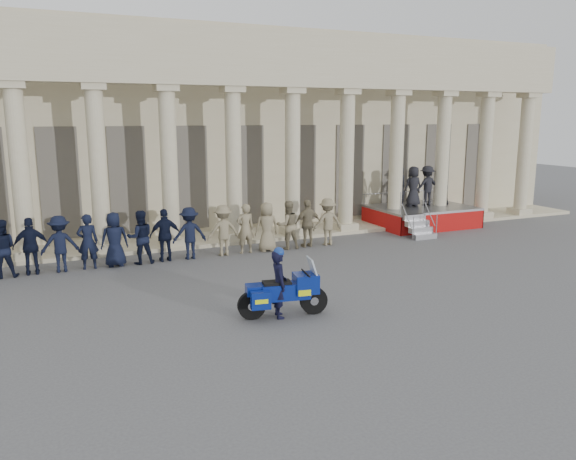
# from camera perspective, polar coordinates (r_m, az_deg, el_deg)

# --- Properties ---
(ground) EXTENTS (90.00, 90.00, 0.00)m
(ground) POSITION_cam_1_polar(r_m,az_deg,el_deg) (15.66, -0.66, -7.61)
(ground) COLOR #4D4D50
(ground) RESTS_ON ground
(building) EXTENTS (40.00, 12.50, 9.00)m
(building) POSITION_cam_1_polar(r_m,az_deg,el_deg) (28.97, -12.31, 10.00)
(building) COLOR #BAAE8C
(building) RESTS_ON ground
(officer_rank) EXTENTS (17.26, 0.72, 1.91)m
(officer_rank) POSITION_cam_1_polar(r_m,az_deg,el_deg) (20.32, -16.40, -0.85)
(officer_rank) COLOR black
(officer_rank) RESTS_ON ground
(reviewing_stand) EXTENTS (4.63, 4.35, 2.84)m
(reviewing_stand) POSITION_cam_1_polar(r_m,az_deg,el_deg) (27.43, 13.61, 3.57)
(reviewing_stand) COLOR gray
(reviewing_stand) RESTS_ON ground
(motorcycle) EXTENTS (2.38, 1.10, 1.53)m
(motorcycle) POSITION_cam_1_polar(r_m,az_deg,el_deg) (14.60, -0.43, -6.30)
(motorcycle) COLOR black
(motorcycle) RESTS_ON ground
(rider) EXTENTS (0.52, 0.71, 1.86)m
(rider) POSITION_cam_1_polar(r_m,az_deg,el_deg) (14.49, -0.94, -5.36)
(rider) COLOR black
(rider) RESTS_ON ground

